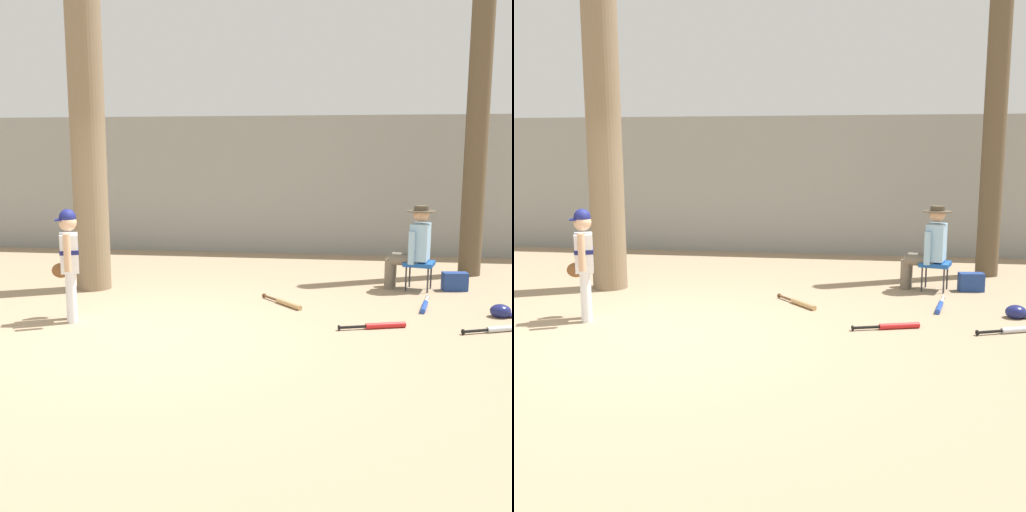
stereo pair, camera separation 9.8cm
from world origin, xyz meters
The scene contains 13 objects.
ground_plane centered at (0.00, 0.00, 0.00)m, with size 60.00×60.00×0.00m, color #9E8466.
concrete_back_wall centered at (0.00, 5.85, 1.31)m, with size 18.00×0.36×2.61m, color gray.
tree_near_player centered at (-1.46, 2.18, 2.89)m, with size 0.77×0.77×6.57m.
tree_behind_spectator centered at (4.09, 3.97, 2.43)m, with size 0.46×0.46×5.32m.
young_ballplayer centered at (-1.05, 0.50, 0.74)m, with size 0.47×0.55×1.31m.
folding_stool centered at (3.15, 2.72, 0.36)m, with size 0.49×0.49×0.41m.
seated_spectator centered at (3.06, 2.75, 0.64)m, with size 0.68×0.53×1.20m.
handbag_beside_stool centered at (3.66, 2.75, 0.13)m, with size 0.34×0.18×0.26m, color navy.
bat_blue_youth centered at (3.11, 1.65, 0.03)m, with size 0.22×0.81×0.07m.
bat_wood_tan centered at (1.37, 1.54, 0.03)m, with size 0.58×0.66×0.07m.
bat_red_barrel centered at (2.51, 0.65, 0.03)m, with size 0.76×0.30×0.07m.
bat_aluminum_silver centered at (3.80, 0.70, 0.03)m, with size 0.72×0.34×0.07m.
batting_helmet_navy centered at (3.95, 1.34, 0.07)m, with size 0.29×0.22×0.17m.
Camera 1 is at (2.06, -6.18, 1.95)m, focal length 43.68 mm.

